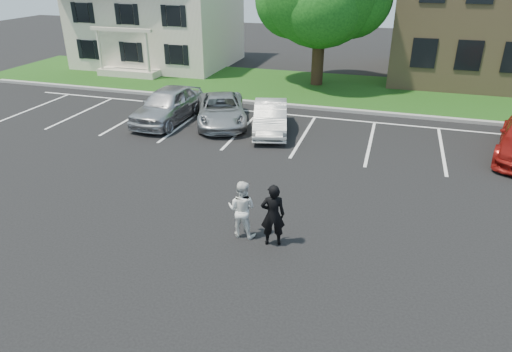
{
  "coord_description": "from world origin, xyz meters",
  "views": [
    {
      "loc": [
        3.45,
        -10.24,
        6.81
      ],
      "look_at": [
        0.0,
        1.0,
        1.25
      ],
      "focal_mm": 32.0,
      "sensor_mm": 36.0,
      "label": 1
    }
  ],
  "objects_px": {
    "house": "(158,8)",
    "car_silver_west": "(168,105)",
    "man_white_shirt": "(242,209)",
    "man_black_suit": "(273,215)",
    "car_white_sedan": "(270,117)",
    "car_silver_minivan": "(221,110)"
  },
  "relations": [
    {
      "from": "house",
      "to": "man_white_shirt",
      "type": "distance_m",
      "value": 24.16
    },
    {
      "from": "house",
      "to": "car_white_sedan",
      "type": "xyz_separation_m",
      "value": [
        11.49,
        -11.91,
        -3.17
      ]
    },
    {
      "from": "man_white_shirt",
      "to": "car_silver_west",
      "type": "relative_size",
      "value": 0.35
    },
    {
      "from": "car_silver_minivan",
      "to": "car_white_sedan",
      "type": "xyz_separation_m",
      "value": [
        2.47,
        -0.48,
        0.02
      ]
    },
    {
      "from": "house",
      "to": "car_white_sedan",
      "type": "relative_size",
      "value": 2.58
    },
    {
      "from": "house",
      "to": "car_silver_west",
      "type": "height_order",
      "value": "house"
    },
    {
      "from": "man_white_shirt",
      "to": "car_silver_minivan",
      "type": "bearing_deg",
      "value": -63.27
    },
    {
      "from": "man_black_suit",
      "to": "car_white_sedan",
      "type": "bearing_deg",
      "value": -91.97
    },
    {
      "from": "house",
      "to": "man_black_suit",
      "type": "bearing_deg",
      "value": -55.69
    },
    {
      "from": "house",
      "to": "car_silver_minivan",
      "type": "height_order",
      "value": "house"
    },
    {
      "from": "house",
      "to": "car_silver_minivan",
      "type": "distance_m",
      "value": 14.9
    },
    {
      "from": "car_silver_west",
      "to": "man_white_shirt",
      "type": "bearing_deg",
      "value": -50.42
    },
    {
      "from": "house",
      "to": "man_black_suit",
      "type": "relative_size",
      "value": 5.92
    },
    {
      "from": "man_black_suit",
      "to": "car_silver_minivan",
      "type": "height_order",
      "value": "man_black_suit"
    },
    {
      "from": "man_black_suit",
      "to": "car_silver_west",
      "type": "distance_m",
      "value": 11.18
    },
    {
      "from": "man_white_shirt",
      "to": "car_silver_minivan",
      "type": "height_order",
      "value": "man_white_shirt"
    },
    {
      "from": "car_silver_west",
      "to": "house",
      "type": "bearing_deg",
      "value": 120.76
    },
    {
      "from": "house",
      "to": "car_silver_minivan",
      "type": "bearing_deg",
      "value": -51.7
    },
    {
      "from": "car_silver_minivan",
      "to": "car_white_sedan",
      "type": "bearing_deg",
      "value": -33.34
    },
    {
      "from": "house",
      "to": "car_silver_west",
      "type": "xyz_separation_m",
      "value": [
        6.56,
        -11.88,
        -3.03
      ]
    },
    {
      "from": "car_silver_west",
      "to": "car_white_sedan",
      "type": "distance_m",
      "value": 4.93
    },
    {
      "from": "house",
      "to": "man_white_shirt",
      "type": "height_order",
      "value": "house"
    }
  ]
}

